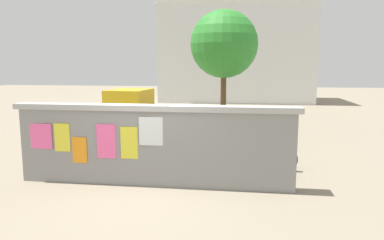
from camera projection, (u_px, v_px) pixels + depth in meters
The scene contains 9 objects.
ground at pixel (198, 126), 15.89m from camera, with size 60.00×60.00×0.00m, color gray.
poster_wall at pixel (153, 144), 7.92m from camera, with size 6.27×0.42×1.79m.
auto_rickshaw_truck at pixel (159, 119), 11.74m from camera, with size 3.73×1.84×1.85m.
motorcycle at pixel (258, 151), 9.30m from camera, with size 1.88×0.66×0.87m.
bicycle_near at pixel (258, 131), 12.58m from camera, with size 1.71×0.44×0.95m.
bicycle_far at pixel (78, 154), 9.33m from camera, with size 1.68×0.51×0.95m.
person_walking at pixel (192, 135), 8.63m from camera, with size 0.40×0.40×1.62m.
tree_roadside at pixel (224, 44), 16.25m from camera, with size 3.04×3.04×5.10m.
building_background at pixel (236, 51), 27.20m from camera, with size 11.13×6.06×7.38m.
Camera 1 is at (1.91, -7.56, 2.63)m, focal length 33.93 mm.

